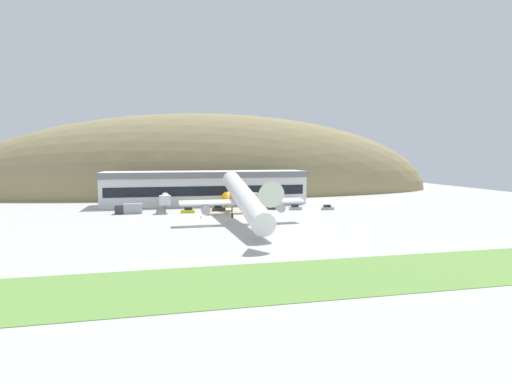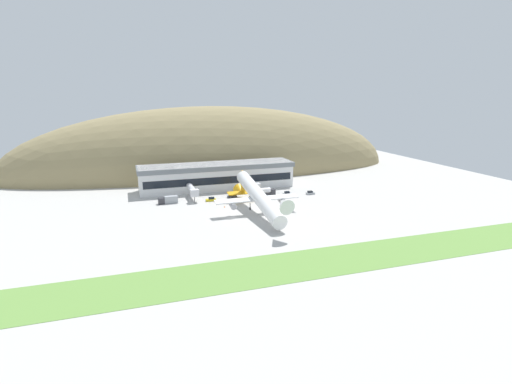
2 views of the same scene
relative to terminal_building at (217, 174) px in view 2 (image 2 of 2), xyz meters
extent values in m
plane|color=#B7B5AF|center=(-5.17, -47.29, -6.73)|extent=(306.42, 306.42, 0.00)
cube|color=#669342|center=(-5.17, -91.78, -6.69)|extent=(275.77, 17.99, 0.08)
ellipsoid|color=#8E7F56|center=(6.04, 43.30, -6.73)|extent=(224.00, 62.75, 73.71)
cube|color=silver|center=(0.00, 0.02, -0.80)|extent=(71.45, 14.87, 11.85)
cube|color=slate|center=(0.00, 0.02, 4.06)|extent=(72.65, 16.07, 2.13)
cube|color=black|center=(0.00, -7.47, -1.39)|extent=(68.59, 0.16, 3.32)
cylinder|color=silver|center=(-14.39, -14.33, -2.73)|extent=(2.60, 13.82, 2.60)
cube|color=silver|center=(-14.39, -21.24, -2.73)|extent=(3.38, 2.86, 2.86)
cylinder|color=slate|center=(-14.39, -20.74, -4.73)|extent=(0.36, 0.36, 4.00)
cylinder|color=silver|center=(13.35, -12.97, -2.73)|extent=(2.60, 11.10, 2.60)
cube|color=silver|center=(13.35, -18.52, -2.73)|extent=(3.38, 2.86, 2.86)
cylinder|color=slate|center=(13.35, -18.02, -4.73)|extent=(0.36, 0.36, 4.00)
cylinder|color=white|center=(5.27, -46.35, 0.16)|extent=(5.11, 43.17, 11.70)
cone|color=white|center=(5.27, -70.31, 3.92)|extent=(5.01, 6.33, 5.82)
cone|color=orange|center=(5.27, -21.87, -3.68)|extent=(5.01, 7.34, 5.98)
cube|color=orange|center=(5.27, -25.91, 1.38)|extent=(0.50, 5.92, 9.47)
cube|color=orange|center=(5.27, -25.66, -3.09)|extent=(13.30, 3.59, 0.91)
cube|color=white|center=(5.27, -44.23, -1.07)|extent=(32.29, 3.63, 1.00)
cylinder|color=#9E9EA3|center=(-4.41, -44.76, -2.53)|extent=(2.30, 3.91, 2.83)
cylinder|color=#9E9EA3|center=(14.96, -44.76, -2.53)|extent=(2.30, 3.91, 2.83)
cylinder|color=#2D2D2D|center=(2.46, -44.23, -3.57)|extent=(0.28, 0.28, 2.20)
cylinder|color=#2D2D2D|center=(2.46, -44.23, -4.67)|extent=(0.45, 1.10, 1.10)
cylinder|color=#2D2D2D|center=(8.09, -44.23, -3.57)|extent=(0.28, 0.28, 2.20)
cylinder|color=#2D2D2D|center=(8.09, -44.23, -4.67)|extent=(0.45, 1.10, 1.10)
cylinder|color=#2D2D2D|center=(5.27, -61.18, -0.80)|extent=(0.22, 0.22, 1.98)
cylinder|color=#2D2D2D|center=(5.27, -61.18, -1.79)|extent=(0.30, 0.82, 0.82)
cube|color=gold|center=(-7.67, -21.61, -6.27)|extent=(4.31, 1.97, 0.90)
cube|color=black|center=(-7.46, -21.62, -5.45)|extent=(2.40, 1.61, 0.74)
cube|color=#333338|center=(2.13, -19.27, -6.27)|extent=(4.15, 1.95, 0.92)
cube|color=black|center=(1.93, -19.26, -5.43)|extent=(2.29, 1.63, 0.75)
cube|color=#999EA3|center=(36.96, -24.34, -6.30)|extent=(3.84, 1.88, 0.86)
cube|color=black|center=(36.77, -24.33, -5.51)|extent=(2.12, 1.58, 0.70)
cube|color=#999EA3|center=(26.71, -22.28, -6.27)|extent=(3.96, 2.09, 0.91)
cube|color=black|center=(26.51, -22.27, -5.44)|extent=(2.22, 1.69, 0.75)
cube|color=#333338|center=(-27.81, -19.77, -5.43)|extent=(2.58, 2.41, 2.60)
cube|color=black|center=(-29.10, -19.81, -4.96)|extent=(0.13, 1.99, 1.14)
cube|color=#999EA3|center=(-23.89, -19.66, -5.23)|extent=(5.40, 2.48, 3.00)
cube|color=#333338|center=(20.79, -19.20, -5.48)|extent=(2.20, 2.55, 2.48)
cube|color=black|center=(21.88, -19.23, -5.04)|extent=(0.14, 2.12, 1.09)
cube|color=#38383D|center=(17.47, -19.10, -6.28)|extent=(4.58, 2.37, 0.90)
cylinder|color=silver|center=(17.47, -19.10, -4.64)|extent=(4.36, 2.48, 2.36)
cube|color=orange|center=(-4.54, -32.43, -6.71)|extent=(0.52, 0.52, 0.03)
cone|color=orange|center=(-4.54, -32.43, -6.42)|extent=(0.40, 0.40, 0.55)
cube|color=orange|center=(13.11, -29.06, -6.71)|extent=(0.52, 0.52, 0.03)
cone|color=orange|center=(13.11, -29.06, -6.42)|extent=(0.40, 0.40, 0.55)
camera|label=1|loc=(-13.49, -144.38, 10.72)|focal=28.00mm
camera|label=2|loc=(-40.25, -180.69, 37.59)|focal=28.00mm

